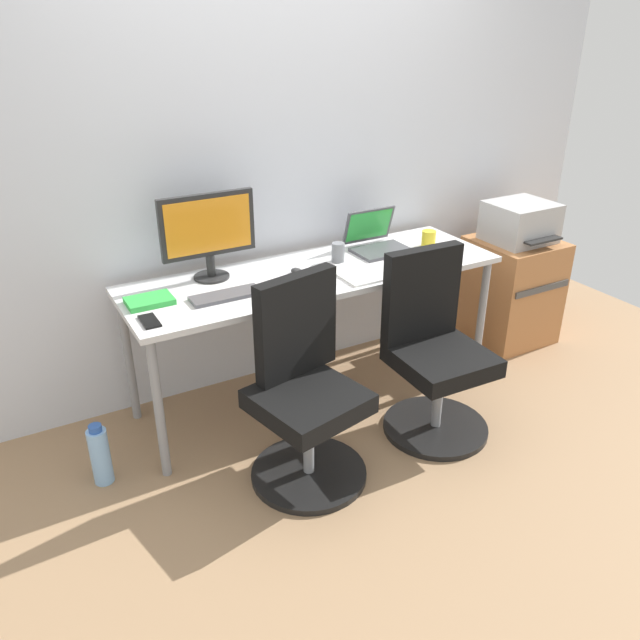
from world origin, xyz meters
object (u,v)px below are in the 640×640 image
at_px(office_chair_left, 304,392).
at_px(side_cabinet, 510,290).
at_px(water_bottle_on_floor, 100,455).
at_px(coffee_mug, 429,239).
at_px(desktop_monitor, 208,230).
at_px(open_laptop, 376,240).
at_px(printer, 520,222).
at_px(office_chair_right, 433,353).

height_order(office_chair_left, side_cabinet, office_chair_left).
height_order(side_cabinet, water_bottle_on_floor, side_cabinet).
bearing_deg(side_cabinet, coffee_mug, 178.20).
bearing_deg(water_bottle_on_floor, coffee_mug, 5.65).
height_order(side_cabinet, desktop_monitor, desktop_monitor).
xyz_separation_m(desktop_monitor, open_laptop, (0.96, -0.05, -0.20)).
bearing_deg(side_cabinet, open_laptop, 172.67).
bearing_deg(desktop_monitor, printer, -5.23).
bearing_deg(coffee_mug, side_cabinet, -1.80).
relative_size(office_chair_left, desktop_monitor, 1.96).
bearing_deg(coffee_mug, office_chair_right, -123.89).
relative_size(desktop_monitor, open_laptop, 1.55).
distance_m(office_chair_right, side_cabinet, 1.21).
relative_size(side_cabinet, desktop_monitor, 1.40).
xyz_separation_m(office_chair_left, side_cabinet, (1.81, 0.54, -0.09)).
height_order(office_chair_left, water_bottle_on_floor, office_chair_left).
xyz_separation_m(office_chair_right, printer, (1.07, 0.54, 0.37)).
height_order(side_cabinet, printer, printer).
distance_m(water_bottle_on_floor, coffee_mug, 2.08).
bearing_deg(water_bottle_on_floor, office_chair_left, -23.45).
distance_m(printer, desktop_monitor, 1.97).
bearing_deg(office_chair_left, open_laptop, 39.16).
distance_m(office_chair_left, coffee_mug, 1.30).
relative_size(office_chair_right, side_cabinet, 1.40).
xyz_separation_m(printer, desktop_monitor, (-1.95, 0.18, 0.21)).
distance_m(office_chair_left, desktop_monitor, 0.93).
height_order(printer, open_laptop, open_laptop).
xyz_separation_m(office_chair_left, printer, (1.81, 0.54, 0.37)).
bearing_deg(printer, office_chair_right, -153.18).
xyz_separation_m(office_chair_right, coffee_mug, (0.38, 0.57, 0.37)).
relative_size(water_bottle_on_floor, coffee_mug, 3.37).
xyz_separation_m(desktop_monitor, coffee_mug, (1.25, -0.16, -0.20)).
distance_m(open_laptop, coffee_mug, 0.31).
bearing_deg(printer, desktop_monitor, 174.77).
height_order(office_chair_right, water_bottle_on_floor, office_chair_right).
distance_m(office_chair_left, open_laptop, 1.13).
relative_size(side_cabinet, water_bottle_on_floor, 2.17).
distance_m(office_chair_right, water_bottle_on_floor, 1.66).
bearing_deg(office_chair_left, coffee_mug, 27.00).
height_order(printer, water_bottle_on_floor, printer).
bearing_deg(water_bottle_on_floor, desktop_monitor, 26.08).
bearing_deg(water_bottle_on_floor, printer, 3.70).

